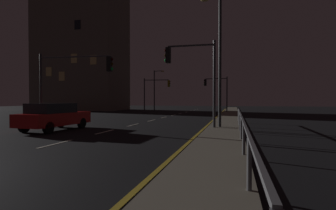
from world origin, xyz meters
name	(u,v)px	position (x,y,z in m)	size (l,w,h in m)	color
ground_plane	(153,120)	(0.00, 17.50, 0.00)	(112.00, 112.00, 0.00)	black
sidewalk_right	(227,121)	(6.32, 17.50, 0.07)	(2.01, 77.00, 0.14)	gray
lane_markings_center	(164,117)	(0.00, 21.00, 0.01)	(0.14, 50.00, 0.01)	silver
lane_edge_line	(216,117)	(5.07, 22.50, 0.01)	(0.14, 53.00, 0.01)	gold
car	(54,116)	(-3.22, 8.91, 0.82)	(2.00, 4.47, 1.57)	#B71414
traffic_light_near_left	(216,87)	(4.30, 33.65, 3.62)	(3.42, 0.56, 4.96)	#38383D
traffic_light_far_right	(156,88)	(-4.00, 31.07, 3.44)	(3.82, 0.72, 4.87)	#38383D
traffic_light_mid_right	(192,67)	(4.41, 11.53, 3.72)	(3.12, 0.35, 5.14)	#38383D
traffic_light_far_left	(74,74)	(-3.29, 10.87, 3.47)	(5.08, 0.81, 4.83)	#2D3033
street_lamp_mid_block	(217,45)	(5.85, 12.20, 5.11)	(1.42, 1.41, 8.43)	#2D3033
street_lamp_far_end	(156,86)	(-6.14, 37.78, 4.14)	(2.02, 0.80, 6.82)	#2D3033
barrier_fence	(241,121)	(7.17, 7.27, 0.88)	(0.09, 18.64, 0.98)	#59595E
building_distant	(82,25)	(-19.87, 36.86, 15.26)	(15.09, 8.55, 30.52)	#6B6056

